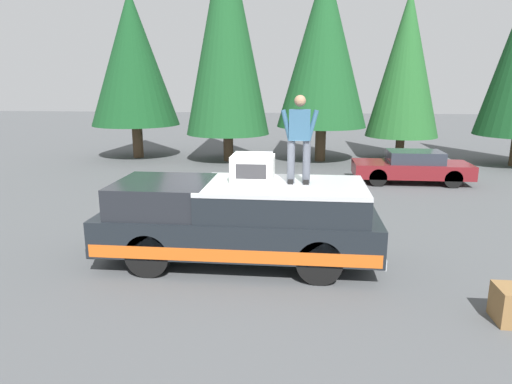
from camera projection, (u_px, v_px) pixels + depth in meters
The scene contains 9 objects.
ground_plane at pixel (244, 256), 9.64m from camera, with size 90.00×90.00×0.00m, color #4C4F51.
pickup_truck at pixel (239, 221), 9.13m from camera, with size 2.01×5.54×1.65m.
compressor_unit at pixel (253, 168), 9.01m from camera, with size 0.65×0.84×0.56m.
person_on_truck_bed at pixel (299, 137), 8.73m from camera, with size 0.29×0.72×1.69m.
parked_car_maroon at pixel (412, 167), 16.47m from camera, with size 1.64×4.10×1.16m.
conifer_left at pixel (406, 64), 20.61m from camera, with size 3.29×3.29×7.62m.
conifer_center_left at pixel (324, 46), 19.96m from camera, with size 4.02×4.02×8.62m.
conifer_center_right at pixel (227, 30), 19.83m from camera, with size 3.76×3.76×10.32m.
conifer_right at pixel (133, 59), 21.04m from camera, with size 4.09×4.09×7.65m.
Camera 1 is at (-8.97, -1.20, 3.59)m, focal length 32.01 mm.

